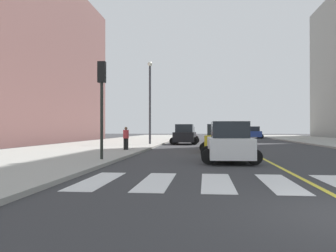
{
  "coord_description": "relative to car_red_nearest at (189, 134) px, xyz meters",
  "views": [
    {
      "loc": [
        -3.05,
        -6.89,
        1.58
      ],
      "look_at": [
        -6.86,
        30.82,
        1.87
      ],
      "focal_mm": 39.21,
      "sensor_mm": 36.0,
      "label": 1
    }
  ],
  "objects": [
    {
      "name": "car_gray_fourth",
      "position": [
        6.84,
        6.76,
        0.03
      ],
      "size": [
        2.65,
        4.24,
        1.89
      ],
      "rotation": [
        0.0,
        0.0,
        3.14
      ],
      "color": "slate",
      "rests_on": "ground"
    },
    {
      "name": "car_blue_fifth",
      "position": [
        10.21,
        13.85,
        0.07
      ],
      "size": [
        2.81,
        4.46,
        1.98
      ],
      "rotation": [
        0.0,
        0.0,
        3.16
      ],
      "color": "#2D479E",
      "rests_on": "ground"
    },
    {
      "name": "car_red_nearest",
      "position": [
        0.0,
        0.0,
        0.0
      ],
      "size": [
        2.58,
        4.11,
        1.83
      ],
      "rotation": [
        0.0,
        0.0,
        -0.01
      ],
      "color": "red",
      "rests_on": "ground"
    },
    {
      "name": "sidewalk_kerb_west",
      "position": [
        -7.0,
        -21.25,
        -0.78
      ],
      "size": [
        10.0,
        120.0,
        0.15
      ],
      "primitive_type": "cube",
      "color": "#9E9B93",
      "rests_on": "ground"
    },
    {
      "name": "street_lamp",
      "position": [
        -3.06,
        -13.67,
        3.89
      ],
      "size": [
        0.44,
        0.44,
        7.84
      ],
      "color": "#38383D",
      "rests_on": "sidewalk_kerb_west"
    },
    {
      "name": "traffic_light_far_corner",
      "position": [
        -2.7,
        -31.25,
        2.55
      ],
      "size": [
        0.36,
        0.41,
        4.61
      ],
      "color": "black",
      "rests_on": "sidewalk_kerb_west"
    },
    {
      "name": "car_white_third",
      "position": [
        3.29,
        -30.58,
        0.04
      ],
      "size": [
        2.74,
        4.33,
        1.92
      ],
      "rotation": [
        0.0,
        0.0,
        0.02
      ],
      "color": "silver",
      "rests_on": "ground"
    },
    {
      "name": "pedestrian_walking_west",
      "position": [
        -3.24,
        -23.45,
        0.16
      ],
      "size": [
        0.39,
        0.39,
        1.57
      ],
      "rotation": [
        0.0,
        0.0,
        3.09
      ],
      "color": "black",
      "rests_on": "sidewalk_kerb_west"
    },
    {
      "name": "car_silver_second",
      "position": [
        3.5,
        -15.87,
        0.07
      ],
      "size": [
        2.84,
        4.48,
        1.98
      ],
      "rotation": [
        0.0,
        0.0,
        0.02
      ],
      "color": "#B7B7BC",
      "rests_on": "ground"
    },
    {
      "name": "crosswalk_paint",
      "position": [
        5.2,
        -37.25,
        -0.85
      ],
      "size": [
        13.5,
        4.0,
        0.01
      ],
      "color": "silver",
      "rests_on": "ground"
    },
    {
      "name": "low_rise_brick_west",
      "position": [
        -21.8,
        -6.63,
        8.74
      ],
      "size": [
        16.0,
        32.0,
        19.19
      ],
      "primitive_type": "cube",
      "color": "brown",
      "rests_on": "ground"
    },
    {
      "name": "car_yellow_seventh",
      "position": [
        3.17,
        -22.66,
        0.03
      ],
      "size": [
        2.78,
        4.33,
        1.9
      ],
      "rotation": [
        0.0,
        0.0,
        -0.05
      ],
      "color": "gold",
      "rests_on": "ground"
    },
    {
      "name": "lane_divider_paint",
      "position": [
        5.2,
        -1.25,
        -0.85
      ],
      "size": [
        0.16,
        80.0,
        0.01
      ],
      "primitive_type": "cube",
      "color": "yellow",
      "rests_on": "ground"
    },
    {
      "name": "car_black_sixth",
      "position": [
        0.1,
        -10.53,
        0.1
      ],
      "size": [
        2.93,
        4.62,
        2.04
      ],
      "rotation": [
        0.0,
        0.0,
        -0.03
      ],
      "color": "black",
      "rests_on": "ground"
    }
  ]
}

